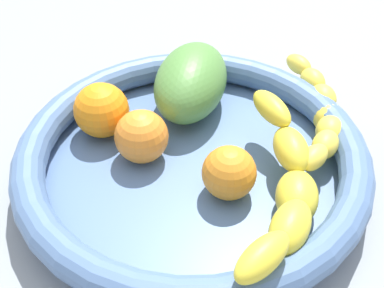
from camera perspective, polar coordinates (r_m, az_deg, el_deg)
The scene contains 8 objects.
kitchen_counter at distance 53.31cm, azimuth 0.00°, elevation -5.08°, with size 120.00×120.00×3.00cm, color gray.
fruit_bowl at distance 50.35cm, azimuth 0.00°, elevation -1.82°, with size 35.88×35.88×5.19cm.
banana_draped_left at distance 55.69cm, azimuth 14.71°, elevation 3.61°, with size 8.36×20.43×4.27cm.
banana_draped_right at distance 45.22cm, azimuth 10.91°, elevation -4.70°, with size 11.15×23.74×6.10cm.
orange_front at distance 46.62cm, azimuth 4.33°, elevation -3.35°, with size 5.25×5.25×5.25cm, color orange.
orange_mid_left at distance 53.99cm, azimuth -10.45°, elevation 3.88°, with size 6.02×6.02×6.02cm, color orange.
orange_mid_right at distance 50.36cm, azimuth -5.87°, elevation 0.88°, with size 5.57×5.57×5.57cm, color orange.
mango_green at distance 56.47cm, azimuth -0.12°, elevation 7.24°, with size 13.06×7.97×7.14cm, color #50883E.
Camera 1 is at (4.34, 36.23, 40.36)cm, focal length 46.00 mm.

